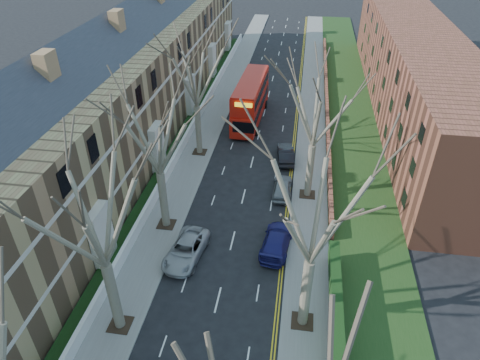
% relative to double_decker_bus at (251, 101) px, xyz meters
% --- Properties ---
extents(pavement_left, '(3.00, 102.00, 0.12)m').
position_rel_double_decker_bus_xyz_m(pavement_left, '(-4.52, 2.21, -2.35)').
color(pavement_left, slate).
rests_on(pavement_left, ground).
extents(pavement_right, '(3.00, 102.00, 0.12)m').
position_rel_double_decker_bus_xyz_m(pavement_right, '(7.48, 2.21, -2.35)').
color(pavement_right, slate).
rests_on(pavement_right, ground).
extents(terrace_left, '(9.70, 78.00, 13.60)m').
position_rel_double_decker_bus_xyz_m(terrace_left, '(-12.16, -5.79, 3.12)').
color(terrace_left, '#96704C').
rests_on(terrace_left, ground).
extents(flats_right, '(13.97, 54.00, 10.00)m').
position_rel_double_decker_bus_xyz_m(flats_right, '(18.94, 6.21, 2.57)').
color(flats_right, brown).
rests_on(flats_right, ground).
extents(front_wall_left, '(0.30, 78.00, 1.00)m').
position_rel_double_decker_bus_xyz_m(front_wall_left, '(-6.17, -5.79, -1.79)').
color(front_wall_left, white).
rests_on(front_wall_left, ground).
extents(grass_verge_right, '(6.00, 102.00, 0.06)m').
position_rel_double_decker_bus_xyz_m(grass_verge_right, '(11.98, 2.21, -2.26)').
color(grass_verge_right, '#1C3914').
rests_on(grass_verge_right, ground).
extents(tree_left_mid, '(10.50, 10.50, 14.71)m').
position_rel_double_decker_bus_xyz_m(tree_left_mid, '(-4.22, -30.79, 7.14)').
color(tree_left_mid, brown).
rests_on(tree_left_mid, ground).
extents(tree_left_far, '(10.15, 10.15, 14.22)m').
position_rel_double_decker_bus_xyz_m(tree_left_far, '(-4.22, -20.79, 6.83)').
color(tree_left_far, brown).
rests_on(tree_left_far, ground).
extents(tree_left_dist, '(10.50, 10.50, 14.71)m').
position_rel_double_decker_bus_xyz_m(tree_left_dist, '(-4.22, -8.79, 7.15)').
color(tree_left_dist, brown).
rests_on(tree_left_dist, ground).
extents(tree_right_mid, '(10.50, 10.50, 14.71)m').
position_rel_double_decker_bus_xyz_m(tree_right_mid, '(7.18, -28.79, 7.14)').
color(tree_right_mid, brown).
rests_on(tree_right_mid, ground).
extents(tree_right_far, '(10.15, 10.15, 14.22)m').
position_rel_double_decker_bus_xyz_m(tree_right_far, '(7.18, -14.79, 6.83)').
color(tree_right_far, brown).
rests_on(tree_right_far, ground).
extents(double_decker_bus, '(3.31, 11.85, 4.89)m').
position_rel_double_decker_bus_xyz_m(double_decker_bus, '(0.00, 0.00, 0.00)').
color(double_decker_bus, '#AC160C').
rests_on(double_decker_bus, ground).
extents(car_left_far, '(2.99, 5.35, 1.41)m').
position_rel_double_decker_bus_xyz_m(car_left_far, '(-1.64, -24.11, -1.71)').
color(car_left_far, '#A1A2A7').
rests_on(car_left_far, ground).
extents(car_right_near, '(2.62, 5.25, 1.47)m').
position_rel_double_decker_bus_xyz_m(car_right_near, '(4.98, -22.11, -1.68)').
color(car_right_near, navy).
rests_on(car_right_near, ground).
extents(car_right_mid, '(1.71, 4.18, 1.42)m').
position_rel_double_decker_bus_xyz_m(car_right_mid, '(4.90, -14.82, -1.70)').
color(car_right_mid, gray).
rests_on(car_right_mid, ground).
extents(car_right_far, '(2.10, 4.60, 1.46)m').
position_rel_double_decker_bus_xyz_m(car_right_far, '(4.81, -8.87, -1.68)').
color(car_right_far, black).
rests_on(car_right_far, ground).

